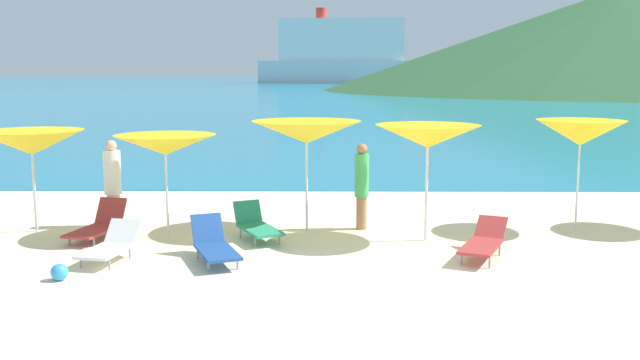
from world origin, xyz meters
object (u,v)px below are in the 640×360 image
(umbrella_3, at_px, (428,136))
(lounge_chair_4, at_px, (98,225))
(lounge_chair_1, at_px, (214,245))
(lounge_chair_2, at_px, (110,245))
(lounge_chair_0, at_px, (484,241))
(lounge_chair_3, at_px, (257,225))
(umbrella_4, at_px, (580,133))
(beach_ball, at_px, (59,272))
(beachgoer_2, at_px, (113,181))
(beachgoer_3, at_px, (362,183))
(umbrella_1, at_px, (165,145))
(umbrella_0, at_px, (31,143))
(cruise_ship, at_px, (342,55))
(umbrella_2, at_px, (307,132))

(umbrella_3, relative_size, lounge_chair_4, 1.43)
(lounge_chair_1, xyz_separation_m, lounge_chair_2, (-1.83, 0.02, -0.02))
(lounge_chair_0, xyz_separation_m, lounge_chair_3, (-4.18, 1.32, -0.01))
(umbrella_3, xyz_separation_m, umbrella_4, (3.26, 0.93, -0.01))
(beach_ball, bearing_deg, lounge_chair_2, 69.16)
(lounge_chair_4, relative_size, beachgoer_2, 0.86)
(lounge_chair_4, bearing_deg, lounge_chair_3, 12.18)
(beachgoer_3, bearing_deg, beachgoer_2, -76.82)
(umbrella_1, distance_m, umbrella_3, 5.16)
(umbrella_0, bearing_deg, beachgoer_3, 2.63)
(umbrella_0, bearing_deg, umbrella_3, -5.03)
(umbrella_4, height_order, lounge_chair_0, umbrella_4)
(lounge_chair_1, relative_size, cruise_ship, 0.04)
(umbrella_2, distance_m, lounge_chair_4, 4.55)
(umbrella_1, bearing_deg, lounge_chair_2, -107.00)
(lounge_chair_4, height_order, beachgoer_2, beachgoer_2)
(beach_ball, bearing_deg, cruise_ship, 87.48)
(lounge_chair_4, distance_m, beach_ball, 2.85)
(beachgoer_2, bearing_deg, lounge_chair_3, 22.94)
(lounge_chair_0, distance_m, beachgoer_2, 7.78)
(lounge_chair_3, height_order, beachgoer_3, beachgoer_3)
(beachgoer_3, height_order, beach_ball, beachgoer_3)
(umbrella_4, height_order, lounge_chair_2, umbrella_4)
(cruise_ship, bearing_deg, umbrella_4, -84.29)
(beachgoer_3, distance_m, beach_ball, 6.29)
(umbrella_1, xyz_separation_m, lounge_chair_4, (-1.33, -0.27, -1.56))
(beach_ball, bearing_deg, umbrella_1, 71.50)
(umbrella_1, relative_size, lounge_chair_0, 1.20)
(beach_ball, height_order, cruise_ship, cruise_ship)
(umbrella_1, relative_size, umbrella_4, 0.95)
(lounge_chair_3, distance_m, beach_ball, 4.00)
(lounge_chair_2, xyz_separation_m, beachgoer_2, (-0.76, 2.75, 0.70))
(umbrella_0, height_order, umbrella_4, umbrella_4)
(beachgoer_2, bearing_deg, beachgoer_3, 40.88)
(lounge_chair_2, relative_size, beachgoer_2, 0.80)
(umbrella_0, xyz_separation_m, umbrella_4, (11.21, 0.23, 0.19))
(umbrella_1, xyz_separation_m, lounge_chair_0, (6.00, -1.63, -1.54))
(umbrella_0, bearing_deg, lounge_chair_4, -22.34)
(umbrella_0, relative_size, lounge_chair_2, 1.42)
(umbrella_3, height_order, umbrella_4, umbrella_4)
(lounge_chair_3, bearing_deg, lounge_chair_1, -135.84)
(umbrella_0, xyz_separation_m, lounge_chair_0, (8.81, -1.97, -1.55))
(umbrella_3, distance_m, beach_ball, 7.03)
(lounge_chair_1, relative_size, lounge_chair_3, 1.11)
(lounge_chair_1, bearing_deg, umbrella_4, -2.18)
(umbrella_4, distance_m, beachgoer_3, 4.59)
(umbrella_3, xyz_separation_m, beachgoer_2, (-6.48, 1.20, -1.07))
(umbrella_2, xyz_separation_m, beach_ball, (-3.83, -3.59, -1.92))
(umbrella_0, distance_m, lounge_chair_0, 9.16)
(lounge_chair_1, bearing_deg, cruise_ship, 66.73)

